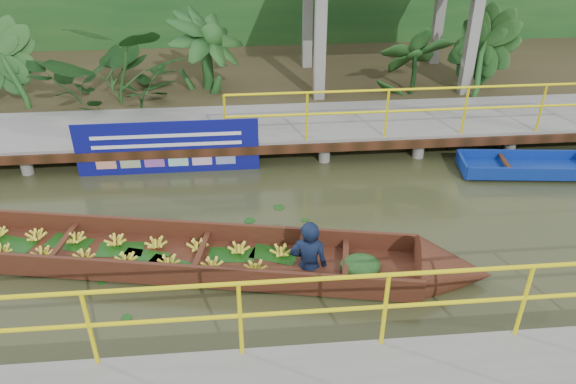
{
  "coord_description": "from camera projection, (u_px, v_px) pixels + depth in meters",
  "views": [
    {
      "loc": [
        -0.69,
        -7.59,
        5.46
      ],
      "look_at": [
        0.04,
        0.5,
        0.6
      ],
      "focal_mm": 35.0,
      "sensor_mm": 36.0,
      "label": 1
    }
  ],
  "objects": [
    {
      "name": "ground",
      "position": [
        288.0,
        238.0,
        9.35
      ],
      "size": [
        80.0,
        80.0,
        0.0
      ],
      "primitive_type": "plane",
      "color": "#2A2F17",
      "rests_on": "ground"
    },
    {
      "name": "land_strip",
      "position": [
        264.0,
        75.0,
        15.64
      ],
      "size": [
        30.0,
        8.0,
        0.45
      ],
      "primitive_type": "cube",
      "color": "#2E2517",
      "rests_on": "ground"
    },
    {
      "name": "far_dock",
      "position": [
        275.0,
        127.0,
        12.03
      ],
      "size": [
        16.0,
        2.06,
        1.66
      ],
      "color": "slate",
      "rests_on": "ground"
    },
    {
      "name": "vendor_boat",
      "position": [
        144.0,
        250.0,
        8.72
      ],
      "size": [
        11.01,
        3.17,
        2.09
      ],
      "rotation": [
        0.0,
        0.0,
        -0.19
      ],
      "color": "#3C1A10",
      "rests_on": "ground"
    },
    {
      "name": "moored_blue_boat",
      "position": [
        563.0,
        168.0,
        11.2
      ],
      "size": [
        3.12,
        1.11,
        0.73
      ],
      "rotation": [
        0.0,
        0.0,
        -0.11
      ],
      "color": "navy",
      "rests_on": "ground"
    },
    {
      "name": "blue_banner",
      "position": [
        168.0,
        148.0,
        11.01
      ],
      "size": [
        3.58,
        0.04,
        1.12
      ],
      "color": "navy",
      "rests_on": "ground"
    },
    {
      "name": "tropical_plants",
      "position": [
        193.0,
        63.0,
        13.05
      ],
      "size": [
        14.42,
        1.42,
        1.77
      ],
      "color": "#15421A",
      "rests_on": "ground"
    }
  ]
}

